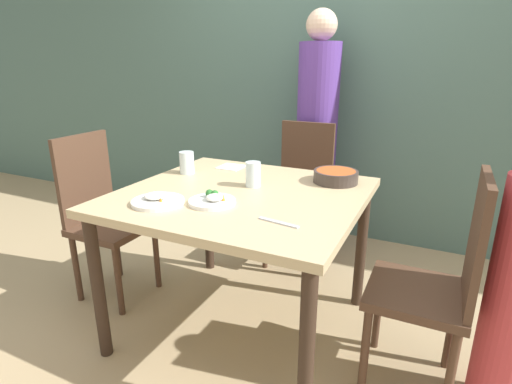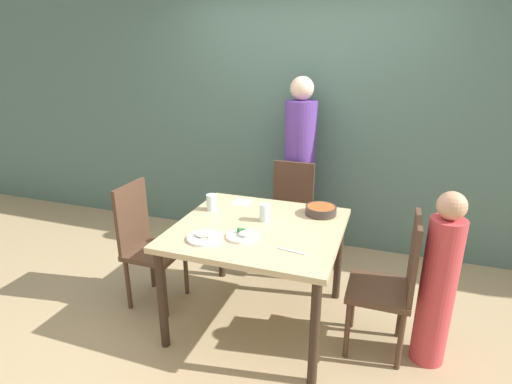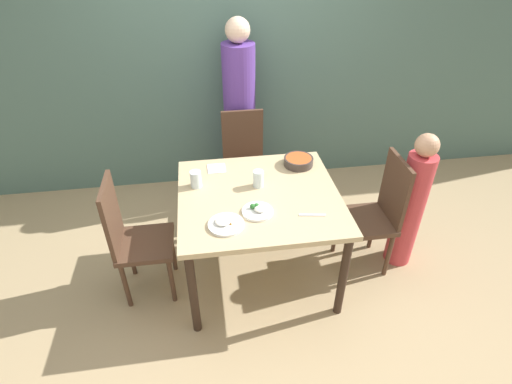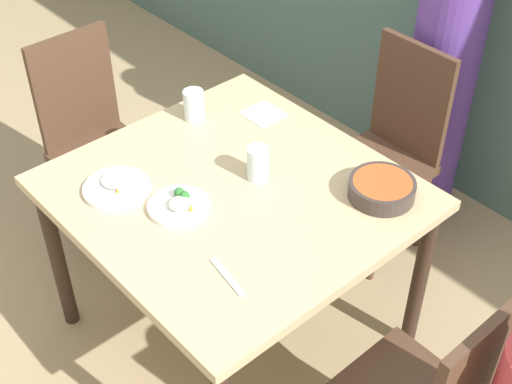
% 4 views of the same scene
% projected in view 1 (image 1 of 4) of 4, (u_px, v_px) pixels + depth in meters
% --- Properties ---
extents(ground_plane, '(10.00, 10.00, 0.00)m').
position_uv_depth(ground_plane, '(243.00, 326.00, 2.20)').
color(ground_plane, tan).
extents(wall_back, '(10.00, 0.06, 2.70)m').
position_uv_depth(wall_back, '(331.00, 66.00, 3.06)').
color(wall_back, '#4C6B60').
rests_on(wall_back, ground_plane).
extents(dining_table, '(1.15, 1.09, 0.78)m').
position_uv_depth(dining_table, '(242.00, 209.00, 1.99)').
color(dining_table, tan).
rests_on(dining_table, ground_plane).
extents(chair_adult_spot, '(0.40, 0.40, 0.99)m').
position_uv_depth(chair_adult_spot, '(301.00, 190.00, 2.80)').
color(chair_adult_spot, '#4C3323').
rests_on(chair_adult_spot, ground_plane).
extents(chair_child_spot, '(0.40, 0.40, 0.99)m').
position_uv_depth(chair_child_spot, '(438.00, 281.00, 1.64)').
color(chair_child_spot, '#4C3323').
rests_on(chair_child_spot, ground_plane).
extents(chair_empty_left, '(0.40, 0.40, 0.99)m').
position_uv_depth(chair_empty_left, '(102.00, 213.00, 2.38)').
color(chair_empty_left, '#4C3323').
rests_on(chair_empty_left, ground_plane).
extents(person_adult, '(0.30, 0.30, 1.73)m').
position_uv_depth(person_adult, '(316.00, 141.00, 2.98)').
color(person_adult, '#5B3893').
rests_on(person_adult, ground_plane).
extents(bowl_curry, '(0.23, 0.23, 0.06)m').
position_uv_depth(bowl_curry, '(336.00, 176.00, 2.10)').
color(bowl_curry, '#3D332D').
rests_on(bowl_curry, dining_table).
extents(plate_rice_adult, '(0.21, 0.21, 0.05)m').
position_uv_depth(plate_rice_adult, '(213.00, 200.00, 1.80)').
color(plate_rice_adult, white).
rests_on(plate_rice_adult, dining_table).
extents(plate_rice_child, '(0.24, 0.24, 0.04)m').
position_uv_depth(plate_rice_child, '(157.00, 200.00, 1.80)').
color(plate_rice_child, white).
rests_on(plate_rice_child, dining_table).
extents(glass_water_tall, '(0.08, 0.08, 0.13)m').
position_uv_depth(glass_water_tall, '(253.00, 174.00, 2.03)').
color(glass_water_tall, silver).
rests_on(glass_water_tall, dining_table).
extents(glass_water_short, '(0.08, 0.08, 0.13)m').
position_uv_depth(glass_water_short, '(187.00, 163.00, 2.27)').
color(glass_water_short, silver).
rests_on(glass_water_short, dining_table).
extents(napkin_folded, '(0.14, 0.14, 0.01)m').
position_uv_depth(napkin_folded, '(231.00, 167.00, 2.41)').
color(napkin_folded, white).
rests_on(napkin_folded, dining_table).
extents(fork_steel, '(0.18, 0.05, 0.01)m').
position_uv_depth(fork_steel, '(278.00, 222.00, 1.58)').
color(fork_steel, silver).
rests_on(fork_steel, dining_table).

